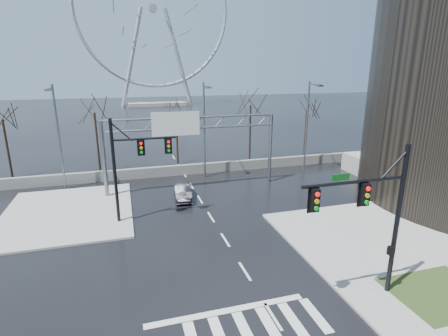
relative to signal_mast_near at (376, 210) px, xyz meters
name	(u,v)px	position (x,y,z in m)	size (l,w,h in m)	color
ground	(245,271)	(-5.14, 4.04, -4.87)	(260.00, 260.00, 0.00)	black
sidewalk_right_ext	(368,233)	(4.86, 6.04, -4.80)	(12.00, 10.00, 0.15)	gray
sidewalk_far	(68,212)	(-16.14, 16.04, -4.80)	(10.00, 12.00, 0.15)	gray
grass_strip	(440,293)	(3.86, -0.96, -4.72)	(5.00, 4.00, 0.02)	#253817
barrier_wall	(184,170)	(-5.14, 24.04, -4.32)	(52.00, 0.50, 1.10)	slate
signal_mast_near	(376,210)	(0.00, 0.00, 0.00)	(5.52, 0.41, 8.00)	black
signal_mast_far	(130,161)	(-11.01, 13.00, -0.04)	(4.72, 0.41, 8.00)	black
sign_gantry	(188,137)	(-5.52, 19.00, 0.31)	(16.36, 0.40, 7.60)	slate
streetlight_left	(57,130)	(-17.14, 22.20, 1.01)	(0.50, 2.55, 10.00)	slate
streetlight_mid	(205,123)	(-3.14, 22.20, 1.01)	(0.50, 2.55, 10.00)	slate
streetlight_right	(309,119)	(8.86, 22.20, 1.01)	(0.50, 2.55, 10.00)	slate
tree_far_left	(4,126)	(-23.14, 28.04, 0.70)	(3.50, 3.50, 7.00)	black
tree_left	(95,120)	(-14.14, 27.54, 1.10)	(3.75, 3.75, 7.50)	black
tree_center	(176,122)	(-5.14, 28.54, 0.30)	(3.25, 3.25, 6.50)	black
tree_right	(250,112)	(3.86, 27.54, 1.34)	(3.90, 3.90, 7.80)	black
tree_far_right	(306,115)	(11.86, 28.04, 0.54)	(3.40, 3.40, 6.80)	black
ferris_wheel	(153,15)	(-0.14, 99.04, 21.26)	(45.00, 6.00, 50.91)	gray
car	(183,191)	(-6.57, 16.75, -4.20)	(1.43, 4.09, 1.35)	black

